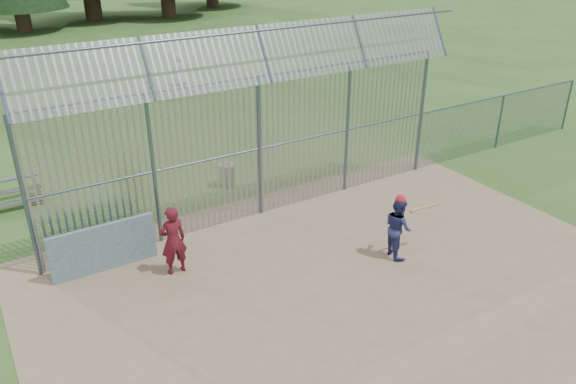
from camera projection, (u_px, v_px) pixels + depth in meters
ground at (331, 271)px, 13.55m from camera, size 120.00×120.00×0.00m
dirt_infield at (344, 281)px, 13.16m from camera, size 14.00×10.00×0.02m
dugout_wall at (104, 248)px, 13.34m from camera, size 2.50×0.12×1.20m
batter at (398, 227)px, 13.84m from camera, size 0.75×0.88×1.57m
onlooker at (173, 240)px, 13.12m from camera, size 0.64×0.42×1.74m
bg_kid_standing at (180, 69)px, 28.52m from camera, size 0.83×0.56×1.64m
bg_kid_seated at (150, 86)px, 26.78m from camera, size 0.62×0.52×1.00m
batting_gear at (407, 202)px, 13.59m from camera, size 1.25×0.35×0.58m
trash_can at (227, 175)px, 17.75m from camera, size 0.56×0.56×0.82m
backstop_fence at (316, 126)px, 16.00m from camera, size 20.09×0.81×5.30m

